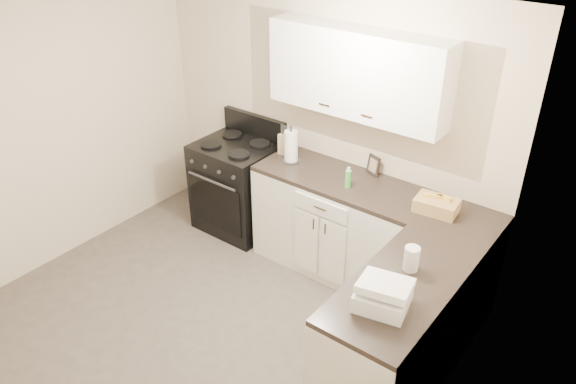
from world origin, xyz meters
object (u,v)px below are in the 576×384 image
Objects in this scene: paper_towel at (291,146)px; countertop_grill at (383,298)px; stove at (238,187)px; wicker_basket at (436,205)px; knife_block at (284,144)px.

paper_towel reaches higher than countertop_grill.
stove is 2.14m from wicker_basket.
knife_block is at bearing 130.87° from countertop_grill.
stove is at bearing 139.73° from countertop_grill.
wicker_basket is at bearing -0.29° from paper_towel.
countertop_grill is at bearing -27.54° from stove.
countertop_grill reaches higher than stove.
stove is 3.16× the size of paper_towel.
knife_block is 0.61× the size of wicker_basket.
countertop_grill is (2.27, -1.18, 0.54)m from stove.
wicker_basket is at bearing 0.69° from stove.
knife_block is at bearing 12.65° from stove.
stove is 2.98× the size of countertop_grill.
knife_block is 2.19m from countertop_grill.
paper_towel is 0.94× the size of countertop_grill.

